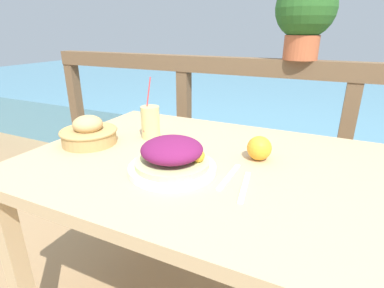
{
  "coord_description": "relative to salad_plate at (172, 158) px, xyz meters",
  "views": [
    {
      "loc": [
        0.37,
        -0.86,
        1.17
      ],
      "look_at": [
        -0.03,
        -0.03,
        0.82
      ],
      "focal_mm": 28.0,
      "sensor_mm": 36.0,
      "label": 1
    }
  ],
  "objects": [
    {
      "name": "railing_fence",
      "position": [
        0.05,
        0.88,
        -0.06
      ],
      "size": [
        2.8,
        0.08,
        1.03
      ],
      "color": "brown",
      "rests_on": "ground_plane"
    },
    {
      "name": "fork",
      "position": [
        0.18,
        0.03,
        -0.04
      ],
      "size": [
        0.02,
        0.18,
        0.0
      ],
      "color": "silver",
      "rests_on": "patio_table"
    },
    {
      "name": "patio_table",
      "position": [
        0.05,
        0.13,
        -0.14
      ],
      "size": [
        1.21,
        0.88,
        0.76
      ],
      "color": "tan",
      "rests_on": "ground_plane"
    },
    {
      "name": "knife",
      "position": [
        0.23,
        -0.0,
        -0.04
      ],
      "size": [
        0.04,
        0.18,
        0.0
      ],
      "color": "silver",
      "rests_on": "patio_table"
    },
    {
      "name": "salad_plate",
      "position": [
        0.0,
        0.0,
        0.0
      ],
      "size": [
        0.27,
        0.27,
        0.11
      ],
      "color": "white",
      "rests_on": "patio_table"
    },
    {
      "name": "drink_glass",
      "position": [
        -0.23,
        0.24,
        0.02
      ],
      "size": [
        0.08,
        0.08,
        0.24
      ],
      "color": "#DBCC7F",
      "rests_on": "patio_table"
    },
    {
      "name": "bread_basket",
      "position": [
        -0.41,
        0.08,
        -0.0
      ],
      "size": [
        0.22,
        0.22,
        0.11
      ],
      "color": "tan",
      "rests_on": "patio_table"
    },
    {
      "name": "potted_plant",
      "position": [
        0.24,
        0.88,
        0.44
      ],
      "size": [
        0.28,
        0.28,
        0.38
      ],
      "color": "#B75B38",
      "rests_on": "railing_fence"
    },
    {
      "name": "sea_backdrop",
      "position": [
        0.05,
        3.38,
        -0.58
      ],
      "size": [
        12.0,
        4.0,
        0.45
      ],
      "color": "#568EA8",
      "rests_on": "ground_plane"
    },
    {
      "name": "orange_near_basket",
      "position": [
        0.22,
        0.21,
        -0.01
      ],
      "size": [
        0.08,
        0.08,
        0.08
      ],
      "color": "#F9A328",
      "rests_on": "patio_table"
    }
  ]
}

